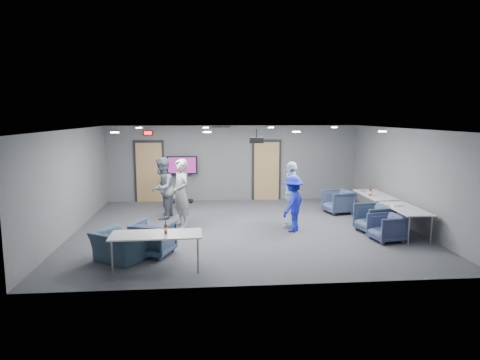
{
  "coord_description": "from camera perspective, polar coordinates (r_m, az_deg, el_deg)",
  "views": [
    {
      "loc": [
        -1.11,
        -11.3,
        3.04
      ],
      "look_at": [
        -0.04,
        0.89,
        1.2
      ],
      "focal_mm": 32.0,
      "sensor_mm": 36.0,
      "label": 1
    }
  ],
  "objects": [
    {
      "name": "table_front_left",
      "position": [
        8.68,
        -11.1,
        -7.35
      ],
      "size": [
        1.8,
        0.78,
        0.73
      ],
      "rotation": [
        0.0,
        0.0,
        0.02
      ],
      "color": "silver",
      "rests_on": "floor"
    },
    {
      "name": "person_a",
      "position": [
        11.77,
        -7.87,
        -1.8
      ],
      "size": [
        0.73,
        0.82,
        1.88
      ],
      "primitive_type": "imported",
      "rotation": [
        0.0,
        0.0,
        -1.06
      ],
      "color": "gray",
      "rests_on": "floor"
    },
    {
      "name": "person_c",
      "position": [
        11.78,
        6.86,
        -1.93
      ],
      "size": [
        0.62,
        1.13,
        1.82
      ],
      "primitive_type": "imported",
      "rotation": [
        0.0,
        0.0,
        -1.75
      ],
      "color": "silver",
      "rests_on": "floor"
    },
    {
      "name": "table_right_b",
      "position": [
        11.63,
        21.2,
        -3.74
      ],
      "size": [
        0.71,
        1.71,
        0.73
      ],
      "rotation": [
        0.0,
        0.0,
        1.57
      ],
      "color": "silver",
      "rests_on": "floor"
    },
    {
      "name": "wall_right",
      "position": [
        12.73,
        21.17,
        0.34
      ],
      "size": [
        0.02,
        8.0,
        2.7
      ],
      "primitive_type": "cube",
      "color": "slate",
      "rests_on": "floor"
    },
    {
      "name": "chair_front_a",
      "position": [
        9.66,
        -11.46,
        -7.63
      ],
      "size": [
        1.04,
        1.06,
        0.75
      ],
      "primitive_type": "imported",
      "rotation": [
        0.0,
        0.0,
        2.78
      ],
      "color": "#3B4E67",
      "rests_on": "floor"
    },
    {
      "name": "chair_right_a",
      "position": [
        13.8,
        12.91,
        -2.84
      ],
      "size": [
        0.95,
        0.93,
        0.73
      ],
      "primitive_type": "imported",
      "rotation": [
        0.0,
        0.0,
        -1.36
      ],
      "color": "#384461",
      "rests_on": "floor"
    },
    {
      "name": "wall_left",
      "position": [
        11.92,
        -21.5,
        -0.2
      ],
      "size": [
        0.02,
        8.0,
        2.7
      ],
      "primitive_type": "cube",
      "color": "slate",
      "rests_on": "floor"
    },
    {
      "name": "snack_box",
      "position": [
        13.68,
        16.05,
        -1.43
      ],
      "size": [
        0.2,
        0.17,
        0.04
      ],
      "primitive_type": "cube",
      "rotation": [
        0.0,
        0.0,
        -0.43
      ],
      "color": "#B4552D",
      "rests_on": "table_right_a"
    },
    {
      "name": "wrapper",
      "position": [
        11.77,
        20.18,
        -3.16
      ],
      "size": [
        0.25,
        0.18,
        0.05
      ],
      "primitive_type": "cube",
      "rotation": [
        0.0,
        0.0,
        -0.1
      ],
      "color": "silver",
      "rests_on": "table_right_b"
    },
    {
      "name": "projector",
      "position": [
        11.39,
        2.21,
        5.34
      ],
      "size": [
        0.38,
        0.36,
        0.36
      ],
      "rotation": [
        0.0,
        0.0,
        -0.06
      ],
      "color": "black",
      "rests_on": "ceiling"
    },
    {
      "name": "chair_right_b",
      "position": [
        11.79,
        17.4,
        -4.92
      ],
      "size": [
        0.95,
        0.93,
        0.74
      ],
      "primitive_type": "imported",
      "rotation": [
        0.0,
        0.0,
        -1.39
      ],
      "color": "#34435A",
      "rests_on": "floor"
    },
    {
      "name": "chair_right_c",
      "position": [
        11.1,
        18.94,
        -6.05
      ],
      "size": [
        0.83,
        0.81,
        0.66
      ],
      "primitive_type": "imported",
      "rotation": [
        0.0,
        0.0,
        -1.42
      ],
      "color": "#394263",
      "rests_on": "floor"
    },
    {
      "name": "door_left",
      "position": [
        15.5,
        -11.99,
        1.05
      ],
      "size": [
        1.06,
        0.17,
        2.24
      ],
      "color": "black",
      "rests_on": "wall_back"
    },
    {
      "name": "wall_back",
      "position": [
        15.44,
        -0.88,
        2.26
      ],
      "size": [
        9.0,
        0.02,
        2.7
      ],
      "primitive_type": "cube",
      "color": "slate",
      "rests_on": "floor"
    },
    {
      "name": "table_right_a",
      "position": [
        13.32,
        17.62,
        -2.04
      ],
      "size": [
        0.75,
        1.81,
        0.73
      ],
      "rotation": [
        0.0,
        0.0,
        1.57
      ],
      "color": "silver",
      "rests_on": "floor"
    },
    {
      "name": "downlights",
      "position": [
        11.36,
        0.58,
        6.76
      ],
      "size": [
        6.18,
        3.78,
        0.02
      ],
      "color": "white",
      "rests_on": "ceiling"
    },
    {
      "name": "chair_front_b",
      "position": [
        9.47,
        -15.74,
        -8.43
      ],
      "size": [
        1.32,
        1.29,
        0.65
      ],
      "primitive_type": "imported",
      "rotation": [
        0.0,
        0.0,
        2.54
      ],
      "color": "#395063",
      "rests_on": "floor"
    },
    {
      "name": "floor",
      "position": [
        11.76,
        0.56,
        -6.43
      ],
      "size": [
        9.0,
        9.0,
        0.0
      ],
      "primitive_type": "plane",
      "color": "#35373C",
      "rests_on": "ground"
    },
    {
      "name": "tv_stand",
      "position": [
        15.21,
        -7.71,
        0.5
      ],
      "size": [
        1.07,
        0.51,
        1.64
      ],
      "color": "black",
      "rests_on": "floor"
    },
    {
      "name": "person_b",
      "position": [
        12.86,
        -10.34,
        -1.1
      ],
      "size": [
        0.85,
        1.01,
        1.83
      ],
      "primitive_type": "imported",
      "rotation": [
        0.0,
        0.0,
        -1.76
      ],
      "color": "slate",
      "rests_on": "floor"
    },
    {
      "name": "ceiling",
      "position": [
        11.36,
        0.58,
        6.84
      ],
      "size": [
        9.0,
        9.0,
        0.0
      ],
      "primitive_type": "plane",
      "rotation": [
        3.14,
        0.0,
        0.0
      ],
      "color": "white",
      "rests_on": "wall_back"
    },
    {
      "name": "door_right",
      "position": [
        15.56,
        3.55,
        1.25
      ],
      "size": [
        1.06,
        0.17,
        2.24
      ],
      "color": "black",
      "rests_on": "wall_back"
    },
    {
      "name": "hvac_diffuser",
      "position": [
        14.12,
        -2.57,
        7.1
      ],
      "size": [
        0.6,
        0.6,
        0.03
      ],
      "primitive_type": "cube",
      "color": "black",
      "rests_on": "ceiling"
    },
    {
      "name": "bottle_right",
      "position": [
        13.03,
        17.0,
        -1.56
      ],
      "size": [
        0.08,
        0.08,
        0.29
      ],
      "color": "#5F2610",
      "rests_on": "table_right_a"
    },
    {
      "name": "exit_sign",
      "position": [
        15.37,
        -12.16,
        6.16
      ],
      "size": [
        0.32,
        0.08,
        0.16
      ],
      "color": "black",
      "rests_on": "wall_back"
    },
    {
      "name": "wall_front",
      "position": [
        7.58,
        3.51,
        -4.35
      ],
      "size": [
        9.0,
        0.02,
        2.7
      ],
      "primitive_type": "cube",
      "color": "slate",
      "rests_on": "floor"
    },
    {
      "name": "person_d",
      "position": [
        11.37,
        7.08,
        -3.16
      ],
      "size": [
        1.0,
        1.11,
        1.49
      ],
      "primitive_type": "imported",
      "rotation": [
        0.0,
        0.0,
        -2.18
      ],
      "color": "#1C26B8",
      "rests_on": "floor"
    },
    {
      "name": "bottle_front",
      "position": [
        8.63,
        -9.88,
        -6.42
      ],
      "size": [
        0.07,
        0.07,
        0.27
      ],
      "color": "#5F2610",
      "rests_on": "table_front_left"
    }
  ]
}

